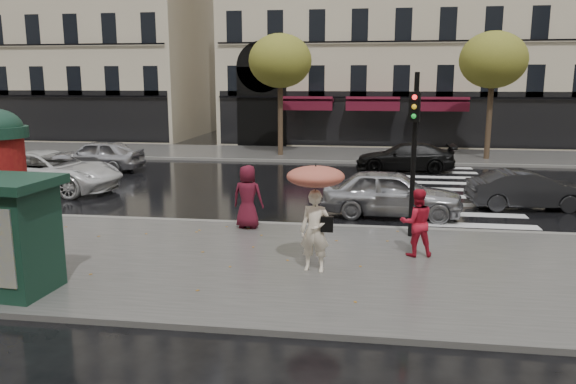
% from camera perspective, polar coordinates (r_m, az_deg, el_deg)
% --- Properties ---
extents(ground, '(160.00, 160.00, 0.00)m').
position_cam_1_polar(ground, '(13.52, -4.35, -6.78)').
color(ground, black).
rests_on(ground, ground).
extents(near_sidewalk, '(90.00, 7.00, 0.12)m').
position_cam_1_polar(near_sidewalk, '(13.04, -4.83, -7.21)').
color(near_sidewalk, '#474744').
rests_on(near_sidewalk, ground).
extents(far_sidewalk, '(90.00, 6.00, 0.12)m').
position_cam_1_polar(far_sidewalk, '(31.93, 3.06, 3.87)').
color(far_sidewalk, '#474744').
rests_on(far_sidewalk, ground).
extents(near_kerb, '(90.00, 0.25, 0.14)m').
position_cam_1_polar(near_kerb, '(16.32, -2.07, -3.32)').
color(near_kerb, slate).
rests_on(near_kerb, ground).
extents(far_kerb, '(90.00, 0.25, 0.14)m').
position_cam_1_polar(far_kerb, '(28.97, 2.52, 3.13)').
color(far_kerb, slate).
rests_on(far_kerb, ground).
extents(zebra_crossing, '(3.60, 11.75, 0.01)m').
position_cam_1_polar(zebra_crossing, '(22.75, 16.06, 0.26)').
color(zebra_crossing, silver).
rests_on(zebra_crossing, ground).
extents(tree_far_left, '(3.40, 3.40, 6.64)m').
position_cam_1_polar(tree_far_left, '(30.93, -0.80, 13.13)').
color(tree_far_left, '#38281C').
rests_on(tree_far_left, ground).
extents(tree_far_right, '(3.40, 3.40, 6.64)m').
position_cam_1_polar(tree_far_right, '(31.16, 20.12, 12.45)').
color(tree_far_right, '#38281C').
rests_on(tree_far_right, ground).
extents(woman_umbrella, '(1.23, 1.23, 2.37)m').
position_cam_1_polar(woman_umbrella, '(11.92, 2.81, -0.84)').
color(woman_umbrella, '#F7E7CC').
rests_on(woman_umbrella, near_sidewalk).
extents(woman_red, '(0.88, 0.75, 1.60)m').
position_cam_1_polar(woman_red, '(13.47, 12.93, -3.03)').
color(woman_red, red).
rests_on(woman_red, near_sidewalk).
extents(man_burgundy, '(0.93, 0.67, 1.78)m').
position_cam_1_polar(man_burgundy, '(15.62, -4.11, -0.48)').
color(man_burgundy, '#551120').
rests_on(man_burgundy, near_sidewalk).
extents(traffic_light, '(0.30, 0.42, 4.27)m').
position_cam_1_polar(traffic_light, '(14.76, 12.68, 5.27)').
color(traffic_light, black).
rests_on(traffic_light, near_sidewalk).
extents(newsstand, '(1.97, 1.69, 2.26)m').
position_cam_1_polar(newsstand, '(12.10, -26.66, -3.85)').
color(newsstand, '#133224').
rests_on(newsstand, near_sidewalk).
extents(car_silver, '(4.42, 1.98, 1.47)m').
position_cam_1_polar(car_silver, '(17.75, 10.48, -0.10)').
color(car_silver, '#A3A4A8').
rests_on(car_silver, ground).
extents(car_darkgrey, '(3.95, 1.67, 1.27)m').
position_cam_1_polar(car_darkgrey, '(20.11, 23.20, 0.20)').
color(car_darkgrey, black).
rests_on(car_darkgrey, ground).
extents(car_white, '(5.75, 2.88, 1.56)m').
position_cam_1_polar(car_white, '(23.14, -23.23, 1.92)').
color(car_white, silver).
rests_on(car_white, ground).
extents(car_black, '(4.54, 1.87, 1.31)m').
position_cam_1_polar(car_black, '(26.80, 11.80, 3.50)').
color(car_black, black).
rests_on(car_black, ground).
extents(car_far_silver, '(4.35, 1.87, 1.47)m').
position_cam_1_polar(car_far_silver, '(27.70, -18.81, 3.54)').
color(car_far_silver, '#ADACB1').
rests_on(car_far_silver, ground).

